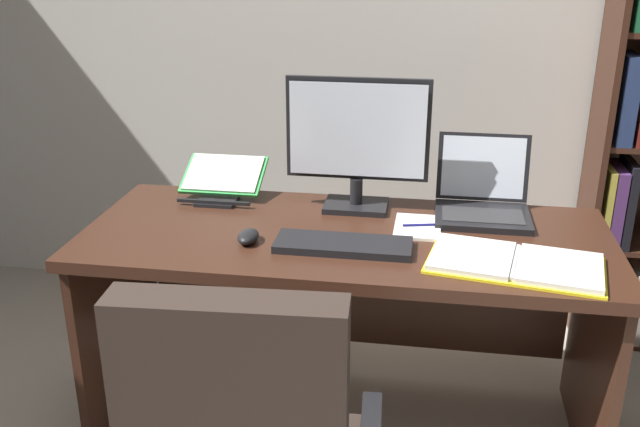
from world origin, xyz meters
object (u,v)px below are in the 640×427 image
Objects in this scene: reading_stand_with_book at (223,179)px; notepad at (418,227)px; desk at (348,278)px; keyboard at (343,245)px; monitor at (357,144)px; computer_mouse at (248,236)px; open_binder at (515,263)px; laptop at (483,200)px; pen at (424,225)px.

notepad is (0.72, -0.21, -0.06)m from reading_stand_with_book.
desk is 0.60m from reading_stand_with_book.
keyboard is at bearing -87.80° from desk.
computer_mouse is (-0.30, -0.36, -0.21)m from monitor.
computer_mouse is 0.81m from open_binder.
laptop is 0.59× the size of open_binder.
laptop reaches higher than keyboard.
desk is at bearing -160.31° from laptop.
open_binder is at bearing -24.42° from reading_stand_with_book.
open_binder is (0.52, -0.25, 0.21)m from desk.
monitor is 0.69m from open_binder.
open_binder is (0.81, -0.05, -0.01)m from computer_mouse.
monitor is at bearing 49.84° from computer_mouse.
computer_mouse reaches higher than notepad.
laptop reaches higher than pen.
monitor is at bearing 90.00° from keyboard.
keyboard and open_binder have the same top height.
pen is at bearing -0.86° from desk.
monitor is at bearing 144.74° from notepad.
computer_mouse is at bearing -173.45° from open_binder.
open_binder is at bearing -79.58° from laptop.
pen is at bearing 39.61° from keyboard.
notepad is (0.22, 0.20, -0.01)m from keyboard.
laptop reaches higher than open_binder.
desk is 0.53m from laptop.
pen is (0.24, -0.16, -0.22)m from monitor.
laptop is at bearing 26.20° from computer_mouse.
laptop is at bearing 39.93° from pen.
laptop reaches higher than computer_mouse.
monitor reaches higher than keyboard.
desk is at bearing -22.65° from reading_stand_with_book.
keyboard is (-0.43, -0.36, -0.04)m from laptop.
desk is 0.33m from pen.
desk is 0.61m from open_binder.
desk is 12.19× the size of pen.
notepad is at bearing 180.00° from pen.
monitor is at bearing -6.07° from reading_stand_with_book.
desk is 16.41× the size of computer_mouse.
pen is at bearing -15.77° from reading_stand_with_book.
laptop is 0.57m from keyboard.
notepad is (0.22, -0.16, -0.23)m from monitor.
computer_mouse is (-0.73, -0.36, -0.03)m from laptop.
computer_mouse is 0.19× the size of open_binder.
reading_stand_with_book is 0.55× the size of open_binder.
monitor reaches higher than reading_stand_with_book.
monitor reaches higher than open_binder.
keyboard is 1.42× the size of reading_stand_with_book.
desk is 5.76× the size of reading_stand_with_book.
keyboard is 2.00× the size of notepad.
pen is (0.25, -0.00, 0.21)m from desk.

